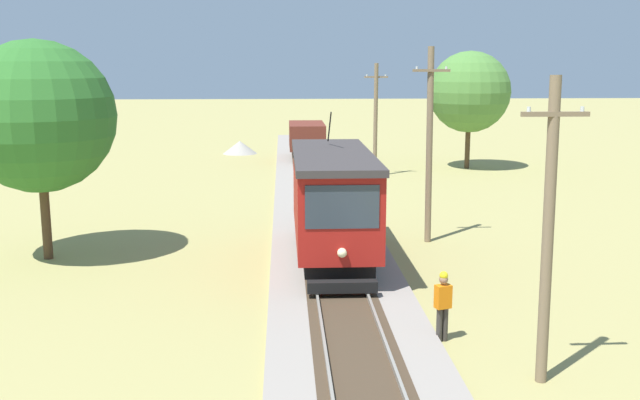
{
  "coord_description": "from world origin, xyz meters",
  "views": [
    {
      "loc": [
        -1.64,
        -6.42,
        6.77
      ],
      "look_at": [
        -0.25,
        20.56,
        1.59
      ],
      "focal_mm": 40.44,
      "sensor_mm": 36.0,
      "label": 1
    }
  ],
  "objects_px": {
    "freight_car": "(307,139)",
    "utility_pole_near_tram": "(548,229)",
    "tree_right_near": "(470,92)",
    "track_worker": "(443,303)",
    "utility_pole_far": "(376,119)",
    "tree_left_near": "(38,117)",
    "gravel_pile": "(240,147)",
    "utility_pole_mid": "(429,143)",
    "red_tram": "(333,200)"
  },
  "relations": [
    {
      "from": "red_tram",
      "to": "utility_pole_mid",
      "type": "xyz_separation_m",
      "value": [
        3.86,
        3.01,
        1.58
      ]
    },
    {
      "from": "utility_pole_near_tram",
      "to": "gravel_pile",
      "type": "xyz_separation_m",
      "value": [
        -8.76,
        39.83,
        -2.88
      ]
    },
    {
      "from": "freight_car",
      "to": "utility_pole_far",
      "type": "height_order",
      "value": "utility_pole_far"
    },
    {
      "from": "tree_right_near",
      "to": "utility_pole_near_tram",
      "type": "bearing_deg",
      "value": -101.51
    },
    {
      "from": "freight_car",
      "to": "utility_pole_mid",
      "type": "relative_size",
      "value": 0.71
    },
    {
      "from": "freight_car",
      "to": "track_worker",
      "type": "bearing_deg",
      "value": -86.17
    },
    {
      "from": "freight_car",
      "to": "utility_pole_mid",
      "type": "height_order",
      "value": "utility_pole_mid"
    },
    {
      "from": "utility_pole_near_tram",
      "to": "utility_pole_far",
      "type": "distance_m",
      "value": 28.34
    },
    {
      "from": "utility_pole_far",
      "to": "tree_left_near",
      "type": "xyz_separation_m",
      "value": [
        -13.76,
        -17.84,
        1.5
      ]
    },
    {
      "from": "gravel_pile",
      "to": "tree_right_near",
      "type": "height_order",
      "value": "tree_right_near"
    },
    {
      "from": "utility_pole_far",
      "to": "gravel_pile",
      "type": "height_order",
      "value": "utility_pole_far"
    },
    {
      "from": "utility_pole_near_tram",
      "to": "tree_right_near",
      "type": "height_order",
      "value": "tree_right_near"
    },
    {
      "from": "utility_pole_far",
      "to": "tree_left_near",
      "type": "distance_m",
      "value": 22.58
    },
    {
      "from": "utility_pole_far",
      "to": "track_worker",
      "type": "relative_size",
      "value": 3.77
    },
    {
      "from": "freight_car",
      "to": "utility_pole_far",
      "type": "distance_m",
      "value": 8.34
    },
    {
      "from": "tree_right_near",
      "to": "utility_pole_mid",
      "type": "bearing_deg",
      "value": -108.63
    },
    {
      "from": "gravel_pile",
      "to": "track_worker",
      "type": "bearing_deg",
      "value": -79.27
    },
    {
      "from": "red_tram",
      "to": "utility_pole_near_tram",
      "type": "relative_size",
      "value": 1.31
    },
    {
      "from": "track_worker",
      "to": "tree_right_near",
      "type": "height_order",
      "value": "tree_right_near"
    },
    {
      "from": "freight_car",
      "to": "utility_pole_mid",
      "type": "bearing_deg",
      "value": -80.49
    },
    {
      "from": "freight_car",
      "to": "utility_pole_near_tram",
      "type": "height_order",
      "value": "utility_pole_near_tram"
    },
    {
      "from": "gravel_pile",
      "to": "red_tram",
      "type": "bearing_deg",
      "value": -80.86
    },
    {
      "from": "freight_car",
      "to": "track_worker",
      "type": "distance_m",
      "value": 33.29
    },
    {
      "from": "gravel_pile",
      "to": "tree_left_near",
      "type": "height_order",
      "value": "tree_left_near"
    },
    {
      "from": "utility_pole_near_tram",
      "to": "track_worker",
      "type": "xyz_separation_m",
      "value": [
        -1.64,
        2.27,
        -2.37
      ]
    },
    {
      "from": "freight_car",
      "to": "tree_right_near",
      "type": "xyz_separation_m",
      "value": [
        10.25,
        -4.13,
        3.35
      ]
    },
    {
      "from": "red_tram",
      "to": "utility_pole_mid",
      "type": "height_order",
      "value": "utility_pole_mid"
    },
    {
      "from": "gravel_pile",
      "to": "tree_left_near",
      "type": "bearing_deg",
      "value": -99.68
    },
    {
      "from": "tree_left_near",
      "to": "utility_pole_near_tram",
      "type": "bearing_deg",
      "value": -37.35
    },
    {
      "from": "red_tram",
      "to": "track_worker",
      "type": "bearing_deg",
      "value": -72.74
    },
    {
      "from": "utility_pole_mid",
      "to": "gravel_pile",
      "type": "xyz_separation_m",
      "value": [
        -8.76,
        27.41,
        -3.29
      ]
    },
    {
      "from": "utility_pole_near_tram",
      "to": "track_worker",
      "type": "bearing_deg",
      "value": 125.93
    },
    {
      "from": "utility_pole_mid",
      "to": "gravel_pile",
      "type": "bearing_deg",
      "value": 107.72
    },
    {
      "from": "utility_pole_mid",
      "to": "utility_pole_near_tram",
      "type": "bearing_deg",
      "value": -90.0
    },
    {
      "from": "gravel_pile",
      "to": "utility_pole_far",
      "type": "bearing_deg",
      "value": -52.67
    },
    {
      "from": "utility_pole_near_tram",
      "to": "utility_pole_far",
      "type": "bearing_deg",
      "value": 90.0
    },
    {
      "from": "track_worker",
      "to": "utility_pole_far",
      "type": "bearing_deg",
      "value": -22.28
    },
    {
      "from": "red_tram",
      "to": "freight_car",
      "type": "bearing_deg",
      "value": 90.01
    },
    {
      "from": "freight_car",
      "to": "utility_pole_near_tram",
      "type": "relative_size",
      "value": 0.8
    },
    {
      "from": "tree_right_near",
      "to": "red_tram",
      "type": "bearing_deg",
      "value": -115.02
    },
    {
      "from": "track_worker",
      "to": "utility_pole_near_tram",
      "type": "bearing_deg",
      "value": -162.75
    },
    {
      "from": "freight_car",
      "to": "gravel_pile",
      "type": "bearing_deg",
      "value": 138.39
    },
    {
      "from": "gravel_pile",
      "to": "freight_car",
      "type": "bearing_deg",
      "value": -41.61
    },
    {
      "from": "utility_pole_mid",
      "to": "utility_pole_far",
      "type": "distance_m",
      "value": 15.93
    },
    {
      "from": "red_tram",
      "to": "tree_right_near",
      "type": "bearing_deg",
      "value": 64.98
    },
    {
      "from": "utility_pole_mid",
      "to": "utility_pole_far",
      "type": "bearing_deg",
      "value": 90.0
    },
    {
      "from": "utility_pole_mid",
      "to": "utility_pole_far",
      "type": "relative_size",
      "value": 1.09
    },
    {
      "from": "tree_left_near",
      "to": "tree_right_near",
      "type": "relative_size",
      "value": 1.01
    },
    {
      "from": "utility_pole_near_tram",
      "to": "track_worker",
      "type": "height_order",
      "value": "utility_pole_near_tram"
    },
    {
      "from": "utility_pole_near_tram",
      "to": "tree_right_near",
      "type": "distance_m",
      "value": 32.03
    }
  ]
}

